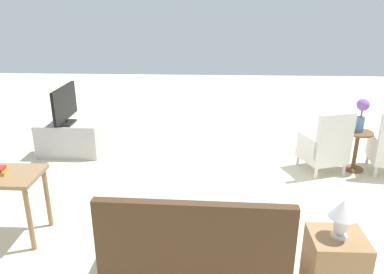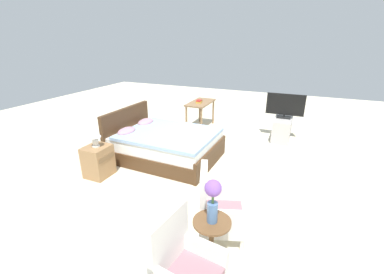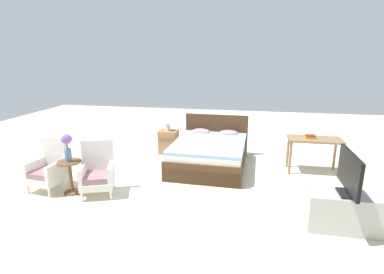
# 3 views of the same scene
# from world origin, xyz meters

# --- Properties ---
(ground_plane) EXTENTS (16.00, 16.00, 0.00)m
(ground_plane) POSITION_xyz_m (0.00, 0.00, 0.00)
(ground_plane) COLOR beige
(bed) EXTENTS (1.56, 2.07, 0.96)m
(bed) POSITION_xyz_m (0.16, 0.98, 0.30)
(bed) COLOR #472D19
(bed) RESTS_ON ground_plane
(armchair_by_window_right) EXTENTS (0.69, 0.69, 0.92)m
(armchair_by_window_right) POSITION_xyz_m (-1.57, -0.72, 0.37)
(armchair_by_window_right) COLOR white
(armchair_by_window_right) RESTS_ON ground_plane
(side_table) EXTENTS (0.40, 0.40, 0.59)m
(side_table) POSITION_xyz_m (-2.03, -0.81, 0.37)
(side_table) COLOR brown
(side_table) RESTS_ON ground_plane
(flower_vase) EXTENTS (0.17, 0.17, 0.48)m
(flower_vase) POSITION_xyz_m (-2.03, -0.81, 0.88)
(flower_vase) COLOR #4C709E
(flower_vase) RESTS_ON side_table
(nightstand) EXTENTS (0.44, 0.41, 0.57)m
(nightstand) POSITION_xyz_m (-0.96, 1.69, 0.28)
(nightstand) COLOR #997047
(nightstand) RESTS_ON ground_plane
(table_lamp) EXTENTS (0.22, 0.22, 0.33)m
(table_lamp) POSITION_xyz_m (-0.96, 1.69, 0.78)
(table_lamp) COLOR silver
(table_lamp) RESTS_ON nightstand
(tv_stand) EXTENTS (0.96, 0.40, 0.53)m
(tv_stand) POSITION_xyz_m (2.28, -1.14, 0.26)
(tv_stand) COLOR #B7B2AD
(tv_stand) RESTS_ON ground_plane
(tv_flatscreen) EXTENTS (0.20, 0.87, 0.59)m
(tv_flatscreen) POSITION_xyz_m (2.28, -1.14, 0.83)
(tv_flatscreen) COLOR black
(tv_flatscreen) RESTS_ON tv_stand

